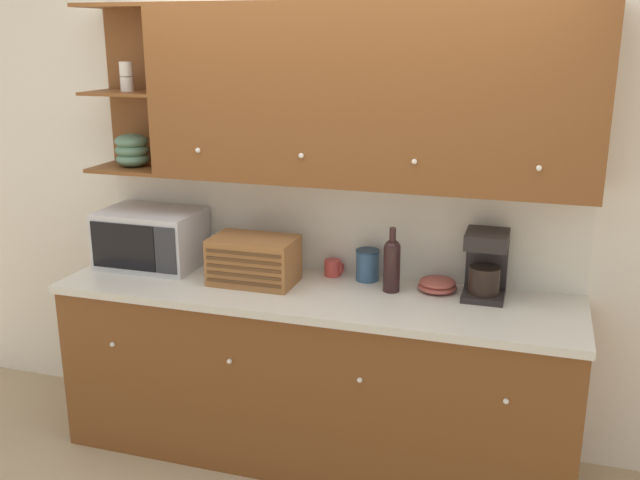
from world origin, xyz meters
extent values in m
plane|color=tan|center=(0.00, 0.00, 0.00)|extent=(24.00, 24.00, 0.00)
cube|color=silver|center=(0.00, 0.03, 1.30)|extent=(5.02, 0.06, 2.60)
cube|color=brown|center=(0.00, -0.33, 0.45)|extent=(2.62, 0.66, 0.89)
cube|color=silver|center=(0.00, -0.34, 0.91)|extent=(2.64, 0.69, 0.04)
sphere|color=white|center=(-0.98, -0.66, 0.64)|extent=(0.03, 0.03, 0.03)
sphere|color=white|center=(-0.33, -0.66, 0.64)|extent=(0.03, 0.03, 0.03)
sphere|color=white|center=(0.33, -0.66, 0.64)|extent=(0.03, 0.03, 0.03)
sphere|color=white|center=(0.98, -0.66, 0.64)|extent=(0.03, 0.03, 0.03)
cube|color=silver|center=(0.00, -0.01, 1.19)|extent=(2.62, 0.01, 0.52)
cube|color=brown|center=(0.21, -0.16, 1.89)|extent=(2.20, 0.32, 0.87)
cube|color=brown|center=(-1.10, -0.01, 1.89)|extent=(0.42, 0.02, 0.87)
cube|color=brown|center=(-1.10, -0.16, 1.46)|extent=(0.42, 0.32, 0.02)
cube|color=brown|center=(-1.10, -0.16, 1.87)|extent=(0.42, 0.32, 0.02)
cube|color=brown|center=(-1.10, -0.16, 2.31)|extent=(0.42, 0.32, 0.02)
sphere|color=white|center=(-0.61, -0.33, 1.61)|extent=(0.03, 0.03, 0.03)
sphere|color=white|center=(-0.06, -0.33, 1.61)|extent=(0.03, 0.03, 0.03)
sphere|color=white|center=(0.48, -0.33, 1.61)|extent=(0.03, 0.03, 0.03)
sphere|color=white|center=(1.03, -0.33, 1.61)|extent=(0.03, 0.03, 0.03)
ellipsoid|color=slate|center=(-1.10, -0.16, 1.51)|extent=(0.18, 0.18, 0.08)
ellipsoid|color=slate|center=(-1.10, -0.16, 1.56)|extent=(0.18, 0.18, 0.08)
ellipsoid|color=slate|center=(-1.10, -0.16, 1.61)|extent=(0.18, 0.18, 0.08)
cylinder|color=silver|center=(-1.10, -0.16, 1.92)|extent=(0.07, 0.07, 0.08)
cylinder|color=silver|center=(-1.10, -0.16, 2.00)|extent=(0.07, 0.07, 0.08)
cube|color=silver|center=(-0.98, -0.21, 1.09)|extent=(0.54, 0.38, 0.31)
cube|color=black|center=(-1.04, -0.41, 1.09)|extent=(0.38, 0.01, 0.25)
cube|color=#2D2D33|center=(-0.79, -0.41, 1.09)|extent=(0.12, 0.01, 0.25)
cylinder|color=silver|center=(-0.64, -0.15, 0.93)|extent=(0.07, 0.07, 0.01)
cylinder|color=silver|center=(-0.64, -0.15, 0.97)|extent=(0.01, 0.01, 0.07)
ellipsoid|color=silver|center=(-0.64, -0.15, 1.06)|extent=(0.08, 0.08, 0.10)
cube|color=#996033|center=(-0.33, -0.31, 1.05)|extent=(0.43, 0.27, 0.24)
cube|color=#54351C|center=(-0.33, -0.45, 0.97)|extent=(0.40, 0.01, 0.02)
cube|color=#54351C|center=(-0.33, -0.45, 1.01)|extent=(0.40, 0.01, 0.02)
cube|color=#54351C|center=(-0.33, -0.45, 1.05)|extent=(0.40, 0.01, 0.02)
cube|color=#54351C|center=(-0.33, -0.45, 1.09)|extent=(0.40, 0.01, 0.02)
cube|color=#54351C|center=(-0.33, -0.45, 1.13)|extent=(0.40, 0.01, 0.02)
cylinder|color=#B73D38|center=(0.03, -0.09, 0.97)|extent=(0.09, 0.09, 0.09)
torus|color=#B73D38|center=(0.08, -0.09, 0.98)|extent=(0.01, 0.06, 0.06)
cylinder|color=#33567A|center=(0.22, -0.10, 1.01)|extent=(0.12, 0.12, 0.16)
cylinder|color=navy|center=(0.22, -0.10, 1.09)|extent=(0.12, 0.12, 0.01)
cylinder|color=black|center=(0.37, -0.23, 1.04)|extent=(0.08, 0.08, 0.23)
sphere|color=black|center=(0.37, -0.23, 1.16)|extent=(0.08, 0.08, 0.08)
cylinder|color=black|center=(0.37, -0.23, 1.22)|extent=(0.03, 0.03, 0.08)
ellipsoid|color=#9E473D|center=(0.60, -0.16, 0.95)|extent=(0.20, 0.20, 0.04)
ellipsoid|color=#9E473D|center=(0.60, -0.16, 0.98)|extent=(0.18, 0.18, 0.05)
cube|color=black|center=(0.83, -0.18, 0.95)|extent=(0.20, 0.23, 0.03)
cylinder|color=black|center=(0.83, -0.20, 1.03)|extent=(0.15, 0.15, 0.13)
cube|color=black|center=(0.83, -0.09, 1.10)|extent=(0.20, 0.05, 0.33)
cube|color=black|center=(0.83, -0.18, 1.23)|extent=(0.20, 0.23, 0.07)
camera|label=1|loc=(1.04, -3.55, 2.17)|focal=40.00mm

